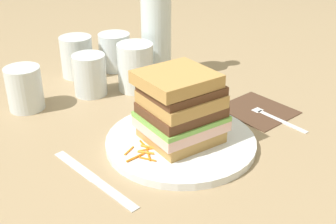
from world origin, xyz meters
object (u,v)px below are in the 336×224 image
object	(u,v)px
empty_tumbler_2	(89,75)
empty_tumbler_1	(25,88)
main_plate	(180,142)
fork	(268,114)
empty_tumbler_0	(77,56)
water_bottle	(156,24)
sandwich	(179,108)
napkin_dark	(259,111)
juice_glass	(136,70)
knife	(96,180)
empty_tumbler_3	(115,51)

from	to	relation	value
empty_tumbler_2	empty_tumbler_1	bearing A→B (deg)	168.86
main_plate	fork	world-z (taller)	main_plate
main_plate	empty_tumbler_0	world-z (taller)	empty_tumbler_0
water_bottle	empty_tumbler_1	xyz separation A→B (m)	(-0.30, 0.04, -0.08)
sandwich	napkin_dark	xyz separation A→B (m)	(0.20, -0.01, -0.07)
juice_glass	empty_tumbler_1	xyz separation A→B (m)	(-0.22, 0.07, -0.00)
knife	empty_tumbler_3	bearing A→B (deg)	50.77
empty_tumbler_2	empty_tumbler_0	bearing A→B (deg)	71.59
napkin_dark	knife	distance (m)	0.37
empty_tumbler_1	empty_tumbler_2	xyz separation A→B (m)	(0.13, -0.03, 0.00)
empty_tumbler_1	water_bottle	bearing A→B (deg)	-7.75
juice_glass	empty_tumbler_2	size ratio (longest dim) A/B	1.17
empty_tumbler_1	empty_tumbler_2	size ratio (longest dim) A/B	0.99
main_plate	sandwich	world-z (taller)	sandwich
empty_tumbler_1	napkin_dark	bearing A→B (deg)	-43.47
empty_tumbler_0	empty_tumbler_1	size ratio (longest dim) A/B	1.08
fork	juice_glass	xyz separation A→B (m)	(-0.11, 0.27, 0.04)
sandwich	juice_glass	distance (m)	0.25
empty_tumbler_0	empty_tumbler_2	world-z (taller)	empty_tumbler_0
fork	empty_tumbler_1	world-z (taller)	empty_tumbler_1
fork	empty_tumbler_1	bearing A→B (deg)	134.51
fork	water_bottle	world-z (taller)	water_bottle
empty_tumbler_2	empty_tumbler_3	xyz separation A→B (m)	(0.13, 0.08, -0.00)
juice_glass	empty_tumbler_3	bearing A→B (deg)	74.12
napkin_dark	knife	bearing A→B (deg)	176.56
water_bottle	empty_tumbler_3	world-z (taller)	water_bottle
sandwich	empty_tumbler_2	world-z (taller)	sandwich
fork	empty_tumbler_1	distance (m)	0.48
juice_glass	fork	bearing A→B (deg)	-67.25
main_plate	juice_glass	xyz separation A→B (m)	(0.09, 0.24, 0.04)
sandwich	empty_tumbler_3	xyz separation A→B (m)	(0.13, 0.36, -0.03)
knife	empty_tumbler_2	xyz separation A→B (m)	(0.16, 0.27, 0.04)
sandwich	empty_tumbler_2	xyz separation A→B (m)	(0.00, 0.28, -0.03)
water_bottle	napkin_dark	bearing A→B (deg)	-83.60
empty_tumbler_0	empty_tumbler_1	xyz separation A→B (m)	(-0.17, -0.08, -0.00)
fork	empty_tumbler_2	size ratio (longest dim) A/B	1.91
empty_tumbler_0	empty_tumbler_3	xyz separation A→B (m)	(0.09, -0.02, -0.00)
juice_glass	empty_tumbler_0	world-z (taller)	juice_glass
empty_tumbler_0	main_plate	bearing A→B (deg)	-95.31
fork	empty_tumbler_1	size ratio (longest dim) A/B	1.92
sandwich	empty_tumbler_3	size ratio (longest dim) A/B	1.61
empty_tumbler_3	empty_tumbler_2	bearing A→B (deg)	-146.15
empty_tumbler_3	empty_tumbler_1	bearing A→B (deg)	-167.15
napkin_dark	sandwich	bearing A→B (deg)	176.49
empty_tumbler_2	sandwich	bearing A→B (deg)	-90.21
fork	knife	size ratio (longest dim) A/B	0.83
main_plate	sandwich	bearing A→B (deg)	125.31
main_plate	juice_glass	bearing A→B (deg)	69.16
juice_glass	empty_tumbler_0	bearing A→B (deg)	109.71
main_plate	fork	bearing A→B (deg)	-9.48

